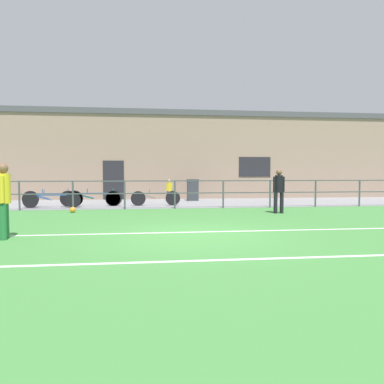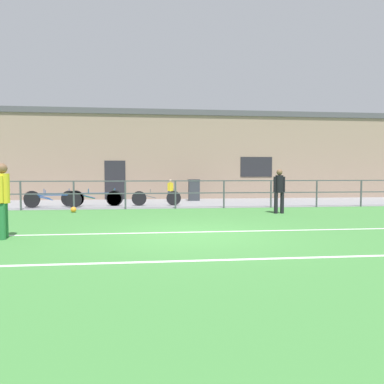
{
  "view_description": "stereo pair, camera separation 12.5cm",
  "coord_description": "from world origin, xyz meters",
  "px_view_note": "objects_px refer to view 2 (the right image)",
  "views": [
    {
      "loc": [
        -1.01,
        -8.27,
        1.48
      ],
      "look_at": [
        0.42,
        3.62,
        0.81
      ],
      "focal_mm": 33.1,
      "sensor_mm": 36.0,
      "label": 1
    },
    {
      "loc": [
        -0.89,
        -8.29,
        1.48
      ],
      "look_at": [
        0.42,
        3.62,
        0.81
      ],
      "focal_mm": 33.1,
      "sensor_mm": 36.0,
      "label": 2
    }
  ],
  "objects_px": {
    "bicycle_parked_3": "(95,198)",
    "player_striker": "(3,196)",
    "spectator_child": "(170,189)",
    "bicycle_parked_2": "(95,198)",
    "player_goalkeeper": "(279,188)",
    "bicycle_parked_1": "(156,198)",
    "bicycle_parked_0": "(53,200)",
    "bicycle_parked_4": "(51,198)",
    "soccer_ball_match": "(73,210)",
    "trash_bin_0": "(194,190)"
  },
  "relations": [
    {
      "from": "bicycle_parked_0",
      "to": "bicycle_parked_3",
      "type": "relative_size",
      "value": 1.03
    },
    {
      "from": "soccer_ball_match",
      "to": "bicycle_parked_0",
      "type": "height_order",
      "value": "bicycle_parked_0"
    },
    {
      "from": "bicycle_parked_1",
      "to": "bicycle_parked_3",
      "type": "height_order",
      "value": "bicycle_parked_3"
    },
    {
      "from": "player_goalkeeper",
      "to": "bicycle_parked_1",
      "type": "relative_size",
      "value": 0.74
    },
    {
      "from": "bicycle_parked_1",
      "to": "bicycle_parked_3",
      "type": "bearing_deg",
      "value": 180.0
    },
    {
      "from": "bicycle_parked_4",
      "to": "player_striker",
      "type": "bearing_deg",
      "value": -82.07
    },
    {
      "from": "player_striker",
      "to": "spectator_child",
      "type": "xyz_separation_m",
      "value": [
        4.16,
        9.37,
        -0.31
      ]
    },
    {
      "from": "bicycle_parked_2",
      "to": "bicycle_parked_4",
      "type": "xyz_separation_m",
      "value": [
        -1.86,
        -0.0,
        -0.0
      ]
    },
    {
      "from": "bicycle_parked_0",
      "to": "bicycle_parked_4",
      "type": "relative_size",
      "value": 1.05
    },
    {
      "from": "bicycle_parked_3",
      "to": "bicycle_parked_4",
      "type": "distance_m",
      "value": 1.83
    },
    {
      "from": "soccer_ball_match",
      "to": "bicycle_parked_3",
      "type": "bearing_deg",
      "value": 78.83
    },
    {
      "from": "player_goalkeeper",
      "to": "player_striker",
      "type": "height_order",
      "value": "player_striker"
    },
    {
      "from": "spectator_child",
      "to": "bicycle_parked_0",
      "type": "bearing_deg",
      "value": 19.64
    },
    {
      "from": "bicycle_parked_2",
      "to": "bicycle_parked_3",
      "type": "bearing_deg",
      "value": -180.0
    },
    {
      "from": "soccer_ball_match",
      "to": "bicycle_parked_1",
      "type": "bearing_deg",
      "value": 35.26
    },
    {
      "from": "player_goalkeeper",
      "to": "spectator_child",
      "type": "distance_m",
      "value": 6.48
    },
    {
      "from": "bicycle_parked_1",
      "to": "player_goalkeeper",
      "type": "bearing_deg",
      "value": -36.79
    },
    {
      "from": "bicycle_parked_2",
      "to": "bicycle_parked_3",
      "type": "xyz_separation_m",
      "value": [
        -0.02,
        -0.0,
        -0.02
      ]
    },
    {
      "from": "bicycle_parked_1",
      "to": "bicycle_parked_3",
      "type": "xyz_separation_m",
      "value": [
        -2.63,
        0.0,
        0.0
      ]
    },
    {
      "from": "player_goalkeeper",
      "to": "trash_bin_0",
      "type": "xyz_separation_m",
      "value": [
        -2.41,
        5.78,
        -0.33
      ]
    },
    {
      "from": "bicycle_parked_0",
      "to": "bicycle_parked_4",
      "type": "height_order",
      "value": "bicycle_parked_4"
    },
    {
      "from": "player_goalkeeper",
      "to": "bicycle_parked_4",
      "type": "xyz_separation_m",
      "value": [
        -8.82,
        3.26,
        -0.53
      ]
    },
    {
      "from": "bicycle_parked_1",
      "to": "bicycle_parked_4",
      "type": "height_order",
      "value": "bicycle_parked_4"
    },
    {
      "from": "bicycle_parked_0",
      "to": "bicycle_parked_1",
      "type": "distance_m",
      "value": 4.27
    },
    {
      "from": "trash_bin_0",
      "to": "player_striker",
      "type": "bearing_deg",
      "value": -118.83
    },
    {
      "from": "bicycle_parked_4",
      "to": "trash_bin_0",
      "type": "distance_m",
      "value": 6.89
    },
    {
      "from": "soccer_ball_match",
      "to": "bicycle_parked_0",
      "type": "distance_m",
      "value": 2.09
    },
    {
      "from": "player_striker",
      "to": "bicycle_parked_3",
      "type": "xyz_separation_m",
      "value": [
        0.82,
        7.27,
        -0.6
      ]
    },
    {
      "from": "bicycle_parked_1",
      "to": "bicycle_parked_2",
      "type": "relative_size",
      "value": 0.92
    },
    {
      "from": "spectator_child",
      "to": "bicycle_parked_3",
      "type": "relative_size",
      "value": 0.49
    },
    {
      "from": "player_goalkeeper",
      "to": "bicycle_parked_1",
      "type": "xyz_separation_m",
      "value": [
        -4.36,
        3.26,
        -0.55
      ]
    },
    {
      "from": "bicycle_parked_3",
      "to": "player_striker",
      "type": "bearing_deg",
      "value": -96.42
    },
    {
      "from": "soccer_ball_match",
      "to": "bicycle_parked_4",
      "type": "relative_size",
      "value": 0.1
    },
    {
      "from": "bicycle_parked_0",
      "to": "bicycle_parked_4",
      "type": "distance_m",
      "value": 0.5
    },
    {
      "from": "bicycle_parked_1",
      "to": "spectator_child",
      "type": "bearing_deg",
      "value": 71.06
    },
    {
      "from": "bicycle_parked_2",
      "to": "bicycle_parked_3",
      "type": "relative_size",
      "value": 1.04
    },
    {
      "from": "spectator_child",
      "to": "bicycle_parked_2",
      "type": "height_order",
      "value": "spectator_child"
    },
    {
      "from": "bicycle_parked_2",
      "to": "player_striker",
      "type": "bearing_deg",
      "value": -96.61
    },
    {
      "from": "bicycle_parked_0",
      "to": "bicycle_parked_1",
      "type": "xyz_separation_m",
      "value": [
        4.24,
        0.45,
        0.0
      ]
    },
    {
      "from": "bicycle_parked_0",
      "to": "trash_bin_0",
      "type": "height_order",
      "value": "trash_bin_0"
    },
    {
      "from": "soccer_ball_match",
      "to": "bicycle_parked_3",
      "type": "height_order",
      "value": "bicycle_parked_3"
    },
    {
      "from": "bicycle_parked_2",
      "to": "bicycle_parked_3",
      "type": "height_order",
      "value": "bicycle_parked_2"
    },
    {
      "from": "player_striker",
      "to": "bicycle_parked_1",
      "type": "height_order",
      "value": "player_striker"
    },
    {
      "from": "bicycle_parked_4",
      "to": "soccer_ball_match",
      "type": "bearing_deg",
      "value": -56.92
    },
    {
      "from": "spectator_child",
      "to": "bicycle_parked_1",
      "type": "bearing_deg",
      "value": 63.52
    },
    {
      "from": "soccer_ball_match",
      "to": "bicycle_parked_2",
      "type": "xyz_separation_m",
      "value": [
        0.45,
        2.16,
        0.27
      ]
    },
    {
      "from": "player_goalkeeper",
      "to": "trash_bin_0",
      "type": "bearing_deg",
      "value": 109.72
    },
    {
      "from": "spectator_child",
      "to": "trash_bin_0",
      "type": "height_order",
      "value": "spectator_child"
    },
    {
      "from": "bicycle_parked_1",
      "to": "player_striker",
      "type": "bearing_deg",
      "value": -115.35
    },
    {
      "from": "spectator_child",
      "to": "bicycle_parked_4",
      "type": "height_order",
      "value": "spectator_child"
    }
  ]
}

